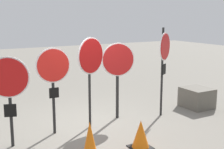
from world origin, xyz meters
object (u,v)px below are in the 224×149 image
stop_sign_0 (9,84)px  stop_sign_4 (164,54)px  stop_sign_1 (53,73)px  traffic_cone_0 (90,140)px  traffic_cone_1 (141,134)px  stop_sign_2 (91,62)px  storage_crate (197,98)px  stop_sign_3 (118,66)px

stop_sign_0 → stop_sign_4: 4.18m
stop_sign_1 → traffic_cone_0: (0.17, -1.57, -1.12)m
traffic_cone_1 → stop_sign_2: bearing=102.9°
stop_sign_1 → storage_crate: bearing=1.1°
stop_sign_2 → traffic_cone_0: 2.16m
stop_sign_1 → stop_sign_2: 0.96m
stop_sign_3 → storage_crate: stop_sign_3 is taller
stop_sign_0 → stop_sign_3: size_ratio=0.95×
stop_sign_2 → storage_crate: stop_sign_2 is taller
stop_sign_1 → stop_sign_2: size_ratio=0.91×
stop_sign_2 → traffic_cone_0: size_ratio=2.99×
stop_sign_4 → traffic_cone_1: 2.74m
stop_sign_1 → stop_sign_3: stop_sign_3 is taller
traffic_cone_0 → stop_sign_1: bearing=96.0°
stop_sign_0 → stop_sign_2: stop_sign_2 is taller
storage_crate → traffic_cone_1: bearing=-153.4°
stop_sign_2 → traffic_cone_1: (0.37, -1.63, -1.38)m
stop_sign_2 → storage_crate: (3.58, -0.02, -1.38)m
stop_sign_0 → stop_sign_4: size_ratio=0.80×
stop_sign_2 → traffic_cone_0: (-0.78, -1.53, -1.31)m
storage_crate → stop_sign_4: bearing=-175.3°
stop_sign_2 → stop_sign_3: (0.93, 0.28, -0.21)m
stop_sign_3 → traffic_cone_1: (-0.56, -1.90, -1.17)m
stop_sign_3 → storage_crate: size_ratio=2.39×
stop_sign_1 → stop_sign_4: 3.12m
stop_sign_3 → traffic_cone_1: 2.30m
storage_crate → stop_sign_0: bearing=-177.8°
traffic_cone_1 → stop_sign_1: bearing=128.3°
stop_sign_3 → traffic_cone_0: (-1.71, -1.81, -1.09)m
traffic_cone_0 → storage_crate: traffic_cone_0 is taller
traffic_cone_1 → storage_crate: 3.59m
traffic_cone_0 → stop_sign_4: bearing=25.5°
stop_sign_4 → traffic_cone_0: (-2.94, -1.40, -1.37)m
traffic_cone_1 → stop_sign_4: bearing=39.9°
stop_sign_4 → storage_crate: size_ratio=2.84×
stop_sign_0 → traffic_cone_0: bearing=-26.8°
stop_sign_0 → traffic_cone_0: stop_sign_0 is taller
stop_sign_3 → traffic_cone_0: 2.72m
storage_crate → stop_sign_2: bearing=179.7°
stop_sign_2 → stop_sign_3: size_ratio=1.09×
stop_sign_2 → traffic_cone_1: 2.16m
storage_crate → stop_sign_1: bearing=179.3°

